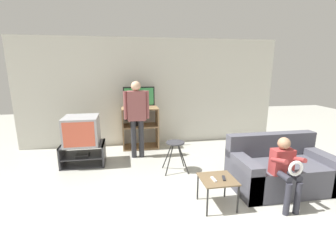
# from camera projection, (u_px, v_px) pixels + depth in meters

# --- Properties ---
(wall_back) EXTENTS (6.40, 0.06, 2.60)m
(wall_back) POSITION_uv_depth(u_px,v_px,m) (152.00, 93.00, 6.04)
(wall_back) COLOR beige
(wall_back) RESTS_ON ground_plane
(tv_stand) EXTENTS (0.84, 0.59, 0.43)m
(tv_stand) POSITION_uv_depth(u_px,v_px,m) (83.00, 154.00, 4.91)
(tv_stand) COLOR #38383D
(tv_stand) RESTS_ON ground_plane
(television_main) EXTENTS (0.65, 0.66, 0.55)m
(television_main) POSITION_uv_depth(u_px,v_px,m) (82.00, 130.00, 4.79)
(television_main) COLOR #9E9EA3
(television_main) RESTS_ON tv_stand
(media_shelf) EXTENTS (0.85, 0.50, 0.99)m
(media_shelf) POSITION_uv_depth(u_px,v_px,m) (140.00, 127.00, 5.86)
(media_shelf) COLOR #9E7A51
(media_shelf) RESTS_ON ground_plane
(television_flat) EXTENTS (0.73, 0.20, 0.49)m
(television_flat) POSITION_uv_depth(u_px,v_px,m) (139.00, 98.00, 5.71)
(television_flat) COLOR black
(television_flat) RESTS_ON media_shelf
(folding_stool) EXTENTS (0.45, 0.38, 0.58)m
(folding_stool) POSITION_uv_depth(u_px,v_px,m) (175.00, 147.00, 4.52)
(folding_stool) COLOR black
(folding_stool) RESTS_ON ground_plane
(snack_table) EXTENTS (0.48, 0.48, 0.42)m
(snack_table) POSITION_uv_depth(u_px,v_px,m) (217.00, 182.00, 3.38)
(snack_table) COLOR brown
(snack_table) RESTS_ON ground_plane
(remote_control_black) EXTENTS (0.07, 0.15, 0.02)m
(remote_control_black) POSITION_uv_depth(u_px,v_px,m) (224.00, 178.00, 3.36)
(remote_control_black) COLOR #232328
(remote_control_black) RESTS_ON snack_table
(remote_control_white) EXTENTS (0.04, 0.15, 0.02)m
(remote_control_white) POSITION_uv_depth(u_px,v_px,m) (214.00, 179.00, 3.32)
(remote_control_white) COLOR silver
(remote_control_white) RESTS_ON snack_table
(couch) EXTENTS (1.56, 0.89, 0.83)m
(couch) POSITION_uv_depth(u_px,v_px,m) (280.00, 170.00, 3.96)
(couch) COLOR #4C4C56
(couch) RESTS_ON ground_plane
(person_standing_adult) EXTENTS (0.53, 0.20, 1.64)m
(person_standing_adult) POSITION_uv_depth(u_px,v_px,m) (137.00, 112.00, 5.11)
(person_standing_adult) COLOR #2D2D33
(person_standing_adult) RESTS_ON ground_plane
(person_seated_child) EXTENTS (0.33, 0.43, 0.99)m
(person_seated_child) POSITION_uv_depth(u_px,v_px,m) (285.00, 167.00, 3.34)
(person_seated_child) COLOR #2D2D38
(person_seated_child) RESTS_ON ground_plane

